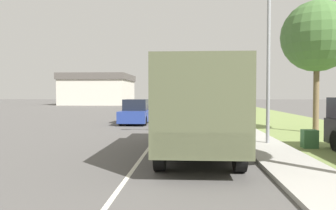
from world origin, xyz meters
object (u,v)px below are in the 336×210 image
Objects in this scene: car_second_ahead at (151,110)px; lamp_post at (264,36)px; military_truck at (197,105)px; car_nearest_ahead at (136,113)px.

lamp_post reaches higher than car_second_ahead.
military_truck is 12.47m from car_nearest_ahead.
car_second_ahead is 0.55× the size of lamp_post.
lamp_post is (6.71, -9.48, 3.68)m from car_nearest_ahead.
lamp_post is at bearing -69.11° from car_second_ahead.
military_truck is at bearing -71.27° from car_nearest_ahead.
military_truck is 4.48m from lamp_post.
car_second_ahead is (0.20, 7.57, -0.13)m from car_nearest_ahead.
car_nearest_ahead is (-3.99, 11.77, -0.95)m from military_truck.
military_truck is 1.05× the size of lamp_post.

